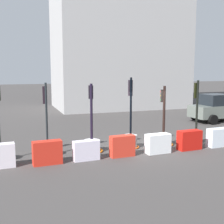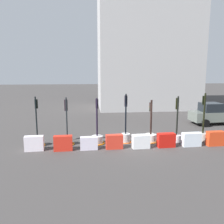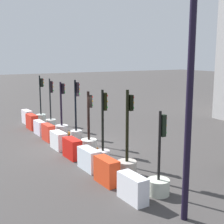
# 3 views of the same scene
# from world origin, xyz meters

# --- Properties ---
(ground_plane) EXTENTS (120.00, 120.00, 0.00)m
(ground_plane) POSITION_xyz_m (0.00, 0.00, 0.00)
(ground_plane) COLOR #3E3B3A
(traffic_light_0) EXTENTS (0.90, 0.90, 3.05)m
(traffic_light_0) POSITION_xyz_m (-6.26, 0.06, 0.47)
(traffic_light_0) COLOR silver
(traffic_light_0) RESTS_ON ground_plane
(traffic_light_1) EXTENTS (0.87, 0.87, 2.97)m
(traffic_light_1) POSITION_xyz_m (-4.46, 0.12, 0.46)
(traffic_light_1) COLOR silver
(traffic_light_1) RESTS_ON ground_plane
(traffic_light_2) EXTENTS (0.95, 0.95, 2.90)m
(traffic_light_2) POSITION_xyz_m (-2.60, 0.12, 0.42)
(traffic_light_2) COLOR silver
(traffic_light_2) RESTS_ON ground_plane
(traffic_light_3) EXTENTS (0.78, 0.78, 3.14)m
(traffic_light_3) POSITION_xyz_m (-0.77, 0.21, 0.53)
(traffic_light_3) COLOR #AAA9A9
(traffic_light_3) RESTS_ON ground_plane
(traffic_light_4) EXTENTS (0.92, 0.92, 2.74)m
(traffic_light_4) POSITION_xyz_m (0.85, 0.16, 0.42)
(traffic_light_4) COLOR silver
(traffic_light_4) RESTS_ON ground_plane
(traffic_light_5) EXTENTS (0.57, 0.57, 2.98)m
(traffic_light_5) POSITION_xyz_m (2.52, 0.01, 0.65)
(traffic_light_5) COLOR silver
(traffic_light_5) RESTS_ON ground_plane
(traffic_light_6) EXTENTS (0.71, 0.71, 3.14)m
(traffic_light_6) POSITION_xyz_m (4.32, 0.06, 0.57)
(traffic_light_6) COLOR #B5ABA2
(traffic_light_6) RESTS_ON ground_plane
(traffic_light_7) EXTENTS (0.71, 0.71, 2.68)m
(traffic_light_7) POSITION_xyz_m (6.18, 0.06, 0.44)
(traffic_light_7) COLOR beige
(traffic_light_7) RESTS_ON ground_plane
(construction_barrier_0) EXTENTS (1.09, 0.45, 0.87)m
(construction_barrier_0) POSITION_xyz_m (-6.27, -0.86, 0.44)
(construction_barrier_0) COLOR white
(construction_barrier_0) RESTS_ON ground_plane
(construction_barrier_1) EXTENTS (1.09, 0.46, 0.88)m
(construction_barrier_1) POSITION_xyz_m (-4.61, -1.00, 0.44)
(construction_barrier_1) COLOR red
(construction_barrier_1) RESTS_ON ground_plane
(construction_barrier_2) EXTENTS (1.03, 0.42, 0.77)m
(construction_barrier_2) POSITION_xyz_m (-3.12, -0.97, 0.38)
(construction_barrier_2) COLOR silver
(construction_barrier_2) RESTS_ON ground_plane
(construction_barrier_3) EXTENTS (1.02, 0.43, 0.86)m
(construction_barrier_3) POSITION_xyz_m (-1.63, -0.97, 0.43)
(construction_barrier_3) COLOR red
(construction_barrier_3) RESTS_ON ground_plane
(construction_barrier_4) EXTENTS (1.06, 0.52, 0.81)m
(construction_barrier_4) POSITION_xyz_m (-0.03, -0.99, 0.40)
(construction_barrier_4) COLOR white
(construction_barrier_4) RESTS_ON ground_plane
(construction_barrier_5) EXTENTS (1.07, 0.51, 0.85)m
(construction_barrier_5) POSITION_xyz_m (1.53, -0.95, 0.42)
(construction_barrier_5) COLOR red
(construction_barrier_5) RESTS_ON ground_plane
(construction_barrier_6) EXTENTS (1.16, 0.51, 0.83)m
(construction_barrier_6) POSITION_xyz_m (3.13, -0.91, 0.41)
(construction_barrier_6) COLOR silver
(construction_barrier_6) RESTS_ON ground_plane
(construction_barrier_7) EXTENTS (1.07, 0.49, 0.89)m
(construction_barrier_7) POSITION_xyz_m (4.63, -0.96, 0.45)
(construction_barrier_7) COLOR red
(construction_barrier_7) RESTS_ON ground_plane
(construction_barrier_8) EXTENTS (1.10, 0.49, 0.82)m
(construction_barrier_8) POSITION_xyz_m (6.17, -0.90, 0.41)
(construction_barrier_8) COLOR white
(construction_barrier_8) RESTS_ON ground_plane
(street_lamp_post) EXTENTS (0.36, 0.36, 6.52)m
(street_lamp_post) POSITION_xyz_m (7.74, -0.27, 3.74)
(street_lamp_post) COLOR black
(street_lamp_post) RESTS_ON ground_plane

